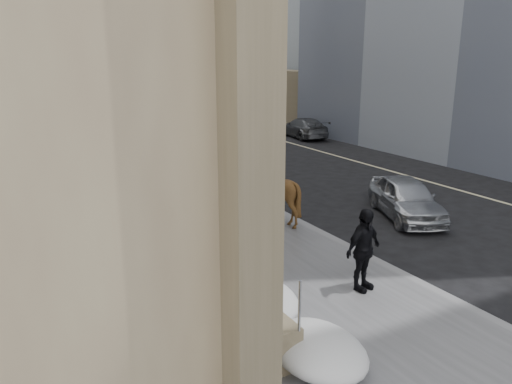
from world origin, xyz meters
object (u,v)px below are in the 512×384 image
at_px(pedestrian, 363,250).
at_px(car_silver, 406,198).
at_px(mounted_horse_left, 209,242).
at_px(car_grey, 303,128).
at_px(mounted_horse_right, 270,188).

height_order(pedestrian, car_silver, pedestrian).
bearing_deg(pedestrian, mounted_horse_left, 137.96).
bearing_deg(pedestrian, car_grey, 45.98).
distance_m(car_silver, car_grey, 16.37).
bearing_deg(car_silver, pedestrian, -120.60).
bearing_deg(mounted_horse_right, mounted_horse_left, 60.38).
relative_size(car_silver, car_grey, 0.90).
distance_m(mounted_horse_right, car_silver, 4.65).
relative_size(mounted_horse_left, car_grey, 0.63).
height_order(mounted_horse_right, pedestrian, mounted_horse_right).
bearing_deg(pedestrian, mounted_horse_right, 70.28).
distance_m(pedestrian, car_grey, 21.79).
xyz_separation_m(mounted_horse_right, pedestrian, (-0.58, -5.07, -0.14)).
xyz_separation_m(car_silver, car_grey, (6.22, 15.14, -0.03)).
height_order(mounted_horse_left, pedestrian, mounted_horse_left).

